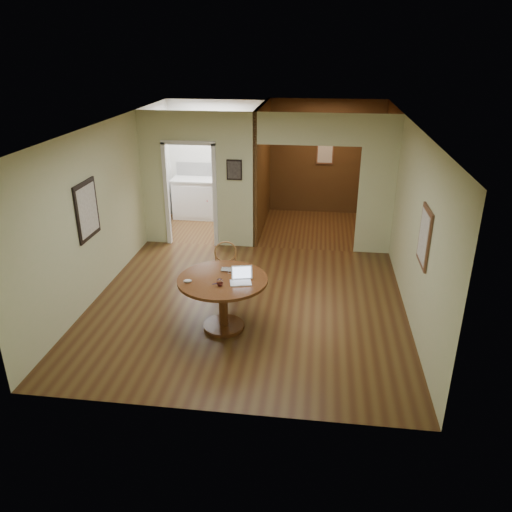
# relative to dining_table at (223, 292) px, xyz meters

# --- Properties ---
(floor) EXTENTS (5.00, 5.00, 0.00)m
(floor) POSITION_rel_dining_table_xyz_m (0.24, 0.69, -0.60)
(floor) COLOR #442713
(floor) RESTS_ON ground
(room_shell) EXTENTS (5.20, 7.50, 5.00)m
(room_shell) POSITION_rel_dining_table_xyz_m (-0.23, 3.79, 0.69)
(room_shell) COLOR silver
(room_shell) RESTS_ON ground
(dining_table) EXTENTS (1.29, 1.29, 0.80)m
(dining_table) POSITION_rel_dining_table_xyz_m (0.00, 0.00, 0.00)
(dining_table) COLOR brown
(dining_table) RESTS_ON ground
(chair) EXTENTS (0.48, 0.48, 0.94)m
(chair) POSITION_rel_dining_table_xyz_m (-0.14, 0.98, -0.07)
(chair) COLOR #A16639
(chair) RESTS_ON ground
(open_laptop) EXTENTS (0.33, 0.31, 0.21)m
(open_laptop) POSITION_rel_dining_table_xyz_m (0.28, -0.05, 0.27)
(open_laptop) COLOR silver
(open_laptop) RESTS_ON dining_table
(closed_laptop) EXTENTS (0.35, 0.23, 0.03)m
(closed_laptop) POSITION_rel_dining_table_xyz_m (0.10, 0.23, 0.22)
(closed_laptop) COLOR silver
(closed_laptop) RESTS_ON dining_table
(mouse) EXTENTS (0.13, 0.08, 0.05)m
(mouse) POSITION_rel_dining_table_xyz_m (-0.46, -0.19, 0.23)
(mouse) COLOR silver
(mouse) RESTS_ON dining_table
(wine_glass) EXTENTS (0.10, 0.10, 0.11)m
(wine_glass) POSITION_rel_dining_table_xyz_m (0.01, -0.22, 0.26)
(wine_glass) COLOR white
(wine_glass) RESTS_ON dining_table
(pen) EXTENTS (0.12, 0.07, 0.01)m
(pen) POSITION_rel_dining_table_xyz_m (-0.05, -0.17, 0.21)
(pen) COLOR navy
(pen) RESTS_ON dining_table
(kitchen_cabinet) EXTENTS (2.06, 0.60, 0.94)m
(kitchen_cabinet) POSITION_rel_dining_table_xyz_m (-1.11, 4.89, -0.12)
(kitchen_cabinet) COLOR white
(kitchen_cabinet) RESTS_ON ground
(grocery_bag) EXTENTS (0.40, 0.37, 0.32)m
(grocery_bag) POSITION_rel_dining_table_xyz_m (-0.51, 4.89, 0.50)
(grocery_bag) COLOR beige
(grocery_bag) RESTS_ON kitchen_cabinet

